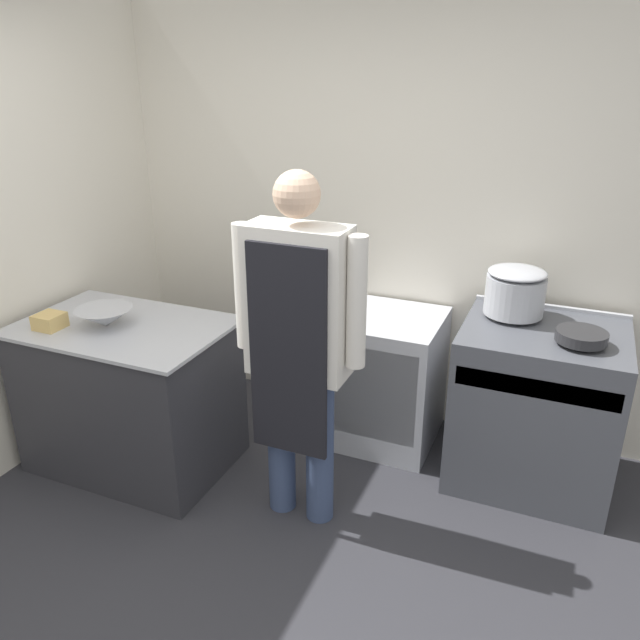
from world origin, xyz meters
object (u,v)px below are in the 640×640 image
at_px(person_cook, 298,334).
at_px(plastic_tub, 50,321).
at_px(stove, 535,406).
at_px(fridge_unit, 389,379).
at_px(mixing_bowl, 105,317).
at_px(stock_pot, 515,291).
at_px(saute_pan, 581,336).

bearing_deg(person_cook, plastic_tub, -174.55).
relative_size(stove, plastic_tub, 6.71).
bearing_deg(fridge_unit, mixing_bowl, -147.47).
distance_m(fridge_unit, stock_pot, 0.93).
xyz_separation_m(person_cook, mixing_bowl, (-1.15, 0.00, -0.10)).
height_order(stove, person_cook, person_cook).
distance_m(stove, fridge_unit, 0.86).
distance_m(person_cook, plastic_tub, 1.42).
xyz_separation_m(stove, fridge_unit, (-0.86, 0.08, -0.05)).
height_order(stove, saute_pan, saute_pan).
height_order(fridge_unit, person_cook, person_cook).
relative_size(fridge_unit, mixing_bowl, 2.65).
relative_size(fridge_unit, person_cook, 0.46).
height_order(fridge_unit, plastic_tub, plastic_tub).
height_order(stove, fridge_unit, stove).
height_order(fridge_unit, stock_pot, stock_pot).
bearing_deg(mixing_bowl, fridge_unit, 32.53).
xyz_separation_m(fridge_unit, person_cook, (-0.20, -0.86, 0.61)).
bearing_deg(plastic_tub, person_cook, 5.45).
height_order(mixing_bowl, saute_pan, saute_pan).
distance_m(plastic_tub, saute_pan, 2.75).
xyz_separation_m(stove, saute_pan, (0.17, -0.13, 0.50)).
bearing_deg(saute_pan, stove, 143.28).
xyz_separation_m(mixing_bowl, plastic_tub, (-0.26, -0.14, -0.01)).
bearing_deg(fridge_unit, person_cook, -103.08).
bearing_deg(stock_pot, person_cook, -133.61).
bearing_deg(person_cook, stock_pot, 46.39).
relative_size(stove, person_cook, 0.52).
relative_size(person_cook, mixing_bowl, 5.80).
bearing_deg(person_cook, fridge_unit, 76.92).
relative_size(stove, mixing_bowl, 3.02).
height_order(stove, plastic_tub, plastic_tub).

